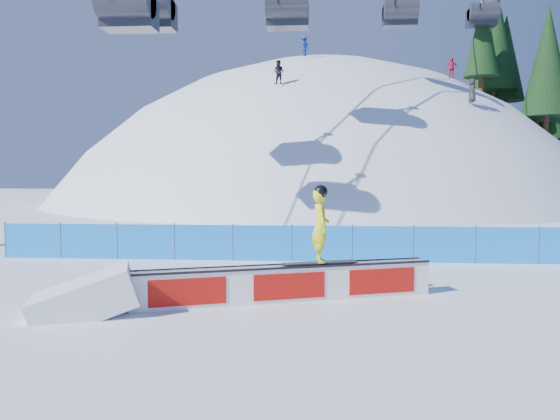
{
  "coord_description": "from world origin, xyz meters",
  "views": [
    {
      "loc": [
        -0.05,
        -13.59,
        2.99
      ],
      "look_at": [
        -1.15,
        1.19,
        1.95
      ],
      "focal_mm": 35.0,
      "sensor_mm": 36.0,
      "label": 1
    }
  ],
  "objects": [
    {
      "name": "snow_hill",
      "position": [
        0.0,
        42.0,
        -18.0
      ],
      "size": [
        64.0,
        64.0,
        64.0
      ],
      "color": "white",
      "rests_on": "ground"
    },
    {
      "name": "snowboarder",
      "position": [
        -0.05,
        -0.91,
        1.75
      ],
      "size": [
        1.77,
        0.88,
        1.84
      ],
      "rotation": [
        0.0,
        0.0,
        1.74
      ],
      "color": "black",
      "rests_on": "rail_box"
    },
    {
      "name": "ground",
      "position": [
        0.0,
        0.0,
        0.0
      ],
      "size": [
        160.0,
        160.0,
        0.0
      ],
      "primitive_type": "plane",
      "color": "white",
      "rests_on": "ground"
    },
    {
      "name": "distant_skiers",
      "position": [
        3.09,
        29.56,
        11.2
      ],
      "size": [
        14.52,
        8.78,
        6.42
      ],
      "color": "black",
      "rests_on": "ground"
    },
    {
      "name": "safety_fence",
      "position": [
        0.0,
        4.5,
        0.6
      ],
      "size": [
        22.05,
        0.05,
        1.3
      ],
      "color": "#0F7CEE",
      "rests_on": "ground"
    },
    {
      "name": "snow_ramp",
      "position": [
        -4.98,
        -2.63,
        0.0
      ],
      "size": [
        2.56,
        2.05,
        1.39
      ],
      "primitive_type": null,
      "rotation": [
        0.0,
        -0.31,
        0.34
      ],
      "color": "white",
      "rests_on": "ground"
    },
    {
      "name": "rail_box",
      "position": [
        -0.82,
        -1.18,
        0.42
      ],
      "size": [
        6.82,
        2.8,
        0.85
      ],
      "rotation": [
        0.0,
        0.0,
        0.34
      ],
      "color": "white",
      "rests_on": "ground"
    }
  ]
}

